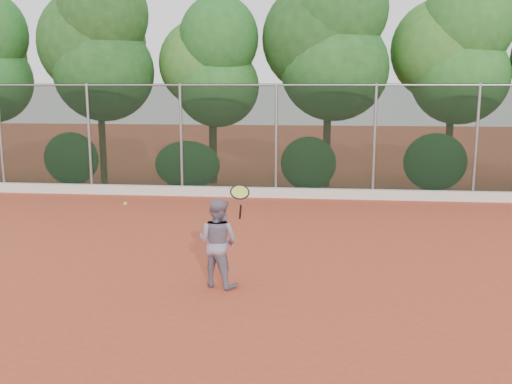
# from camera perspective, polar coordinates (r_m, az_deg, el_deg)

# --- Properties ---
(ground) EXTENTS (80.00, 80.00, 0.00)m
(ground) POSITION_cam_1_polar(r_m,az_deg,el_deg) (11.21, -0.54, -7.24)
(ground) COLOR #B04329
(ground) RESTS_ON ground
(concrete_curb) EXTENTS (24.00, 0.20, 0.30)m
(concrete_curb) POSITION_cam_1_polar(r_m,az_deg,el_deg) (17.77, 1.95, -0.06)
(concrete_curb) COLOR silver
(concrete_curb) RESTS_ON ground
(tennis_player) EXTENTS (0.92, 0.83, 1.55)m
(tennis_player) POSITION_cam_1_polar(r_m,az_deg,el_deg) (9.86, -3.83, -5.05)
(tennis_player) COLOR gray
(tennis_player) RESTS_ON ground
(chainlink_fence) EXTENTS (24.09, 0.09, 3.50)m
(chainlink_fence) POSITION_cam_1_polar(r_m,az_deg,el_deg) (17.71, 2.02, 5.49)
(chainlink_fence) COLOR black
(chainlink_fence) RESTS_ON ground
(foliage_backdrop) EXTENTS (23.70, 3.63, 7.55)m
(foliage_backdrop) POSITION_cam_1_polar(r_m,az_deg,el_deg) (19.68, 0.85, 13.41)
(foliage_backdrop) COLOR #462A1B
(foliage_backdrop) RESTS_ON ground
(tennis_racket) EXTENTS (0.38, 0.35, 0.60)m
(tennis_racket) POSITION_cam_1_polar(r_m,az_deg,el_deg) (9.41, -1.63, -0.24)
(tennis_racket) COLOR black
(tennis_racket) RESTS_ON ground
(tennis_ball_in_flight) EXTENTS (0.06, 0.06, 0.06)m
(tennis_ball_in_flight) POSITION_cam_1_polar(r_m,az_deg,el_deg) (9.86, -12.95, -1.14)
(tennis_ball_in_flight) COLOR #BFDE32
(tennis_ball_in_flight) RESTS_ON ground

